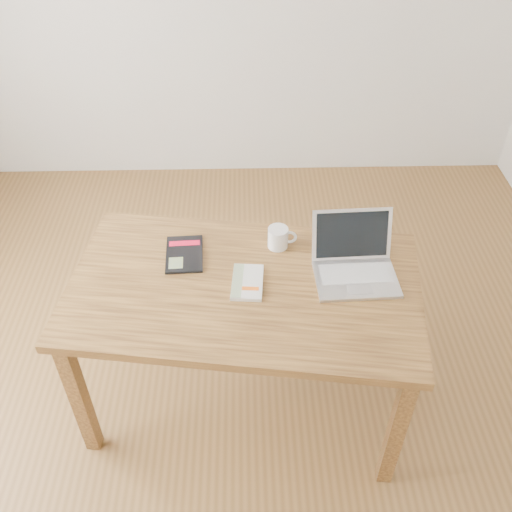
{
  "coord_description": "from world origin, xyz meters",
  "views": [
    {
      "loc": [
        0.07,
        -1.66,
        2.35
      ],
      "look_at": [
        0.11,
        0.04,
        0.85
      ],
      "focal_mm": 40.0,
      "sensor_mm": 36.0,
      "label": 1
    }
  ],
  "objects_px": {
    "black_guidebook": "(184,254)",
    "coffee_mug": "(279,237)",
    "white_guidebook": "(247,282)",
    "desk": "(244,300)",
    "laptop": "(355,263)"
  },
  "relations": [
    {
      "from": "white_guidebook",
      "to": "laptop",
      "type": "xyz_separation_m",
      "value": [
        0.44,
        0.06,
        0.04
      ]
    },
    {
      "from": "desk",
      "to": "coffee_mug",
      "type": "xyz_separation_m",
      "value": [
        0.15,
        0.24,
        0.14
      ]
    },
    {
      "from": "black_guidebook",
      "to": "white_guidebook",
      "type": "bearing_deg",
      "value": -37.22
    },
    {
      "from": "white_guidebook",
      "to": "coffee_mug",
      "type": "relative_size",
      "value": 1.67
    },
    {
      "from": "black_guidebook",
      "to": "coffee_mug",
      "type": "height_order",
      "value": "coffee_mug"
    },
    {
      "from": "laptop",
      "to": "coffee_mug",
      "type": "xyz_separation_m",
      "value": [
        -0.3,
        0.17,
        0.0
      ]
    },
    {
      "from": "desk",
      "to": "black_guidebook",
      "type": "xyz_separation_m",
      "value": [
        -0.25,
        0.19,
        0.1
      ]
    },
    {
      "from": "black_guidebook",
      "to": "laptop",
      "type": "relative_size",
      "value": 0.7
    },
    {
      "from": "desk",
      "to": "laptop",
      "type": "xyz_separation_m",
      "value": [
        0.45,
        0.07,
        0.14
      ]
    },
    {
      "from": "black_guidebook",
      "to": "desk",
      "type": "bearing_deg",
      "value": -39.43
    },
    {
      "from": "desk",
      "to": "coffee_mug",
      "type": "distance_m",
      "value": 0.31
    },
    {
      "from": "desk",
      "to": "coffee_mug",
      "type": "bearing_deg",
      "value": 65.53
    },
    {
      "from": "white_guidebook",
      "to": "coffee_mug",
      "type": "xyz_separation_m",
      "value": [
        0.14,
        0.23,
        0.04
      ]
    },
    {
      "from": "black_guidebook",
      "to": "coffee_mug",
      "type": "distance_m",
      "value": 0.41
    },
    {
      "from": "desk",
      "to": "white_guidebook",
      "type": "bearing_deg",
      "value": 29.9
    }
  ]
}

